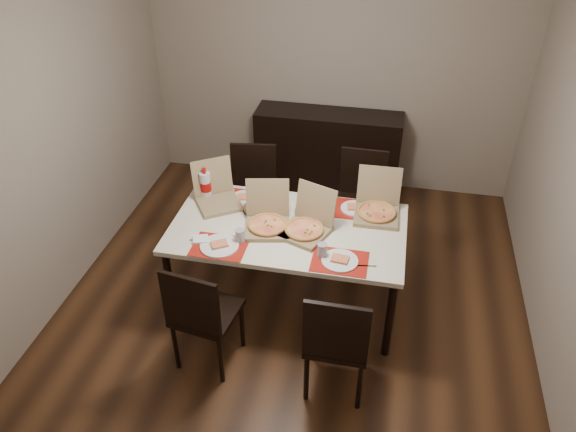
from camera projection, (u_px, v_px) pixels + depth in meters
The scene contains 20 objects.
ground at pixel (295, 298), 4.76m from camera, with size 3.80×4.00×0.02m, color #452815.
room_walls at pixel (308, 84), 4.12m from camera, with size 3.84×4.02×2.62m.
sideboard at pixel (327, 153), 5.93m from camera, with size 1.50×0.40×0.90m, color black.
dining_table at pixel (288, 234), 4.36m from camera, with size 1.80×1.00×0.75m.
chair_near_left at pixel (201, 313), 3.89m from camera, with size 0.48×0.48×0.93m.
chair_near_right at pixel (337, 340), 3.69m from camera, with size 0.42×0.42×0.93m.
chair_far_left at pixel (253, 190), 5.20m from camera, with size 0.47×0.47×0.93m.
chair_far_right at pixel (360, 196), 5.12m from camera, with size 0.43×0.43×0.93m.
setting_near_left at pixel (222, 243), 4.12m from camera, with size 0.44×0.30×0.11m.
setting_near_right at pixel (335, 258), 3.98m from camera, with size 0.46×0.30×0.11m.
setting_far_left at pixel (247, 197), 4.63m from camera, with size 0.46×0.30×0.11m.
setting_far_right at pixel (347, 208), 4.49m from camera, with size 0.45×0.30×0.11m.
napkin_loose at pixel (293, 233), 4.24m from camera, with size 0.12×0.11×0.02m, color white.
pizza_box_center at pixel (306, 226), 4.24m from camera, with size 0.44×0.47×0.34m.
pizza_box_right at pixel (377, 209), 4.43m from camera, with size 0.35×0.39×0.35m.
pizza_box_left at pixel (217, 196), 4.57m from camera, with size 0.47×0.49×0.33m.
pizza_box_extra at pixel (267, 221), 4.29m from camera, with size 0.40×0.43×0.34m.
faina_plate at pixel (256, 208), 4.51m from camera, with size 0.23×0.23×0.03m.
dip_bowl at pixel (302, 210), 4.49m from camera, with size 0.11×0.11×0.03m, color white.
soda_bottle at pixel (206, 185), 4.60m from camera, with size 0.09×0.09×0.28m.
Camera 1 is at (0.65, -3.45, 3.28)m, focal length 35.00 mm.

